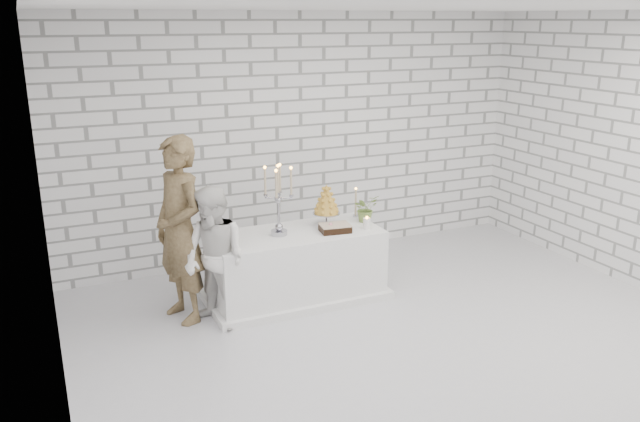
{
  "coord_description": "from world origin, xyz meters",
  "views": [
    {
      "loc": [
        -3.02,
        -4.7,
        2.91
      ],
      "look_at": [
        -0.45,
        0.93,
        1.05
      ],
      "focal_mm": 36.02,
      "sensor_mm": 36.0,
      "label": 1
    }
  ],
  "objects_px": {
    "groom": "(180,230)",
    "croquembouche": "(326,205)",
    "candelabra": "(278,200)",
    "bride": "(215,259)",
    "cake_table": "(296,266)"
  },
  "relations": [
    {
      "from": "groom",
      "to": "croquembouche",
      "type": "bearing_deg",
      "value": 73.96
    },
    {
      "from": "groom",
      "to": "candelabra",
      "type": "bearing_deg",
      "value": 70.43
    },
    {
      "from": "candelabra",
      "to": "croquembouche",
      "type": "xyz_separation_m",
      "value": [
        0.58,
        0.08,
        -0.14
      ]
    },
    {
      "from": "cake_table",
      "to": "candelabra",
      "type": "xyz_separation_m",
      "value": [
        -0.19,
        0.0,
        0.75
      ]
    },
    {
      "from": "cake_table",
      "to": "bride",
      "type": "bearing_deg",
      "value": -162.77
    },
    {
      "from": "groom",
      "to": "bride",
      "type": "relative_size",
      "value": 1.32
    },
    {
      "from": "candelabra",
      "to": "croquembouche",
      "type": "bearing_deg",
      "value": 8.08
    },
    {
      "from": "groom",
      "to": "bride",
      "type": "height_order",
      "value": "groom"
    },
    {
      "from": "groom",
      "to": "candelabra",
      "type": "distance_m",
      "value": 1.04
    },
    {
      "from": "groom",
      "to": "cake_table",
      "type": "bearing_deg",
      "value": 70.64
    },
    {
      "from": "croquembouche",
      "to": "candelabra",
      "type": "bearing_deg",
      "value": -171.92
    },
    {
      "from": "candelabra",
      "to": "croquembouche",
      "type": "height_order",
      "value": "candelabra"
    },
    {
      "from": "groom",
      "to": "croquembouche",
      "type": "relative_size",
      "value": 4.04
    },
    {
      "from": "croquembouche",
      "to": "bride",
      "type": "bearing_deg",
      "value": -164.29
    },
    {
      "from": "cake_table",
      "to": "groom",
      "type": "height_order",
      "value": "groom"
    }
  ]
}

